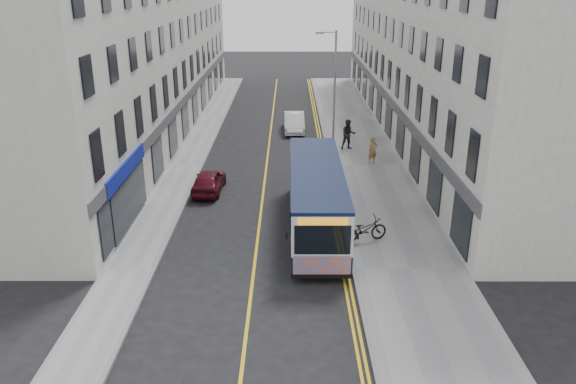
{
  "coord_description": "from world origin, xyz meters",
  "views": [
    {
      "loc": [
        1.41,
        -21.0,
        10.97
      ],
      "look_at": [
        1.36,
        3.46,
        1.6
      ],
      "focal_mm": 35.0,
      "sensor_mm": 36.0,
      "label": 1
    }
  ],
  "objects_px": {
    "bicycle": "(364,230)",
    "car_maroon": "(209,181)",
    "pedestrian_far": "(348,134)",
    "car_white": "(294,122)",
    "pedestrian_near": "(373,150)",
    "streetlamp": "(333,90)",
    "city_bus": "(316,196)"
  },
  "relations": [
    {
      "from": "streetlamp",
      "to": "pedestrian_near",
      "type": "bearing_deg",
      "value": -35.01
    },
    {
      "from": "streetlamp",
      "to": "city_bus",
      "type": "distance_m",
      "value": 11.59
    },
    {
      "from": "city_bus",
      "to": "car_white",
      "type": "distance_m",
      "value": 17.81
    },
    {
      "from": "bicycle",
      "to": "pedestrian_near",
      "type": "distance_m",
      "value": 11.18
    },
    {
      "from": "pedestrian_far",
      "to": "city_bus",
      "type": "bearing_deg",
      "value": -109.26
    },
    {
      "from": "streetlamp",
      "to": "car_maroon",
      "type": "distance_m",
      "value": 10.22
    },
    {
      "from": "bicycle",
      "to": "car_white",
      "type": "xyz_separation_m",
      "value": [
        -2.91,
        19.31,
        0.03
      ]
    },
    {
      "from": "car_white",
      "to": "bicycle",
      "type": "bearing_deg",
      "value": -82.6
    },
    {
      "from": "city_bus",
      "to": "pedestrian_near",
      "type": "xyz_separation_m",
      "value": [
        3.94,
        9.47,
        -0.66
      ]
    },
    {
      "from": "city_bus",
      "to": "pedestrian_near",
      "type": "height_order",
      "value": "city_bus"
    },
    {
      "from": "streetlamp",
      "to": "city_bus",
      "type": "bearing_deg",
      "value": -97.75
    },
    {
      "from": "bicycle",
      "to": "pedestrian_far",
      "type": "height_order",
      "value": "pedestrian_far"
    },
    {
      "from": "streetlamp",
      "to": "pedestrian_far",
      "type": "relative_size",
      "value": 3.97
    },
    {
      "from": "bicycle",
      "to": "car_maroon",
      "type": "bearing_deg",
      "value": 30.71
    },
    {
      "from": "streetlamp",
      "to": "pedestrian_near",
      "type": "height_order",
      "value": "streetlamp"
    },
    {
      "from": "pedestrian_far",
      "to": "car_white",
      "type": "xyz_separation_m",
      "value": [
        -3.59,
        5.09,
        -0.43
      ]
    },
    {
      "from": "bicycle",
      "to": "car_white",
      "type": "height_order",
      "value": "car_white"
    },
    {
      "from": "bicycle",
      "to": "streetlamp",
      "type": "bearing_deg",
      "value": -16.94
    },
    {
      "from": "streetlamp",
      "to": "car_maroon",
      "type": "height_order",
      "value": "streetlamp"
    },
    {
      "from": "pedestrian_far",
      "to": "car_white",
      "type": "height_order",
      "value": "pedestrian_far"
    },
    {
      "from": "city_bus",
      "to": "car_white",
      "type": "bearing_deg",
      "value": 92.74
    },
    {
      "from": "streetlamp",
      "to": "pedestrian_far",
      "type": "bearing_deg",
      "value": 51.06
    },
    {
      "from": "pedestrian_far",
      "to": "pedestrian_near",
      "type": "bearing_deg",
      "value": -76.62
    },
    {
      "from": "pedestrian_far",
      "to": "car_maroon",
      "type": "xyz_separation_m",
      "value": [
        -8.36,
        -7.8,
        -0.5
      ]
    },
    {
      "from": "streetlamp",
      "to": "pedestrian_near",
      "type": "relative_size",
      "value": 4.67
    },
    {
      "from": "pedestrian_far",
      "to": "bicycle",
      "type": "bearing_deg",
      "value": -99.81
    },
    {
      "from": "bicycle",
      "to": "pedestrian_near",
      "type": "relative_size",
      "value": 1.23
    },
    {
      "from": "pedestrian_far",
      "to": "car_white",
      "type": "relative_size",
      "value": 0.47
    },
    {
      "from": "city_bus",
      "to": "pedestrian_far",
      "type": "relative_size",
      "value": 5.09
    },
    {
      "from": "city_bus",
      "to": "bicycle",
      "type": "distance_m",
      "value": 2.75
    },
    {
      "from": "streetlamp",
      "to": "pedestrian_far",
      "type": "xyz_separation_m",
      "value": [
        1.22,
        1.51,
        -3.25
      ]
    },
    {
      "from": "car_white",
      "to": "car_maroon",
      "type": "bearing_deg",
      "value": -111.45
    }
  ]
}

